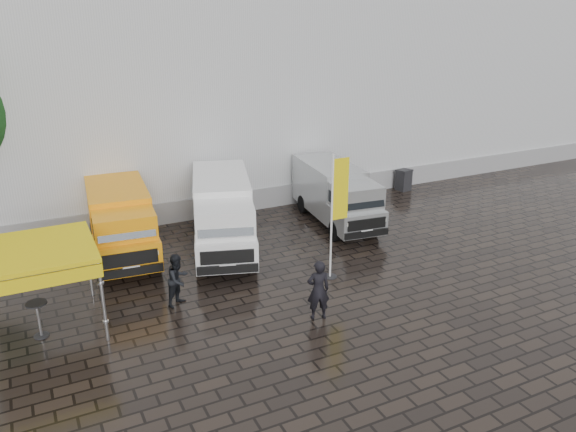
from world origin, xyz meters
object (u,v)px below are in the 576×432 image
Objects in this scene: van_silver at (336,196)px; flagpole at (336,211)px; van_yellow at (121,225)px; person_tent at (178,280)px; van_white at (223,216)px; person_front at (318,290)px; canopy_tent at (35,254)px; cocktail_table at (39,320)px; wheelie_bin at (404,180)px.

flagpole reaches higher than van_silver.
van_yellow is at bearing -176.46° from van_silver.
flagpole is at bearing -33.18° from van_yellow.
van_white is at bearing 17.36° from person_tent.
person_tent is (-3.64, 2.78, -0.10)m from person_front.
van_yellow is 5.46m from canopy_tent.
flagpole is at bearing -38.83° from van_white.
person_tent is (4.22, 0.10, 0.32)m from cocktail_table.
canopy_tent is 9.65m from flagpole.
van_yellow reaches higher than person_tent.
van_silver is 1.81× the size of canopy_tent.
canopy_tent is 1.85× the size of person_tent.
van_white is 3.33× the size of person_front.
canopy_tent is at bearing -170.06° from wheelie_bin.
van_yellow is at bearing 54.18° from canopy_tent.
flagpole is at bearing -149.34° from wheelie_bin.
flagpole is (2.75, -4.09, 1.10)m from van_white.
van_yellow is 1.25× the size of flagpole.
canopy_tent is 2.89× the size of wheelie_bin.
van_white reaches higher than person_front.
flagpole is 2.33× the size of person_front.
wheelie_bin is at bearing -8.68° from person_tent.
flagpole is at bearing -114.78° from van_silver.
person_front is (7.66, -3.09, -1.49)m from canopy_tent.
van_yellow is at bearing 178.49° from wheelie_bin.
flagpole is at bearing -39.20° from person_tent.
person_front is at bearing -65.72° from van_white.
wheelie_bin is (15.05, 2.18, -0.75)m from van_yellow.
van_silver is 13.07m from canopy_tent.
person_front is at bearing -71.80° from person_tent.
cocktail_table is (-9.82, 0.37, -1.96)m from flagpole.
flagpole reaches higher than canopy_tent.
canopy_tent reaches higher than cocktail_table.
person_tent is at bearing -22.52° from person_front.
van_yellow is at bearing 141.87° from flagpole.
van_white is 5.58m from van_silver.
person_front is at bearing -118.12° from van_silver.
cocktail_table is 0.99× the size of wheelie_bin.
van_silver is (5.55, 0.57, -0.13)m from van_white.
van_white is 8.04m from cocktail_table.
wheelie_bin is (5.75, 2.62, -0.72)m from van_silver.
van_yellow reaches higher than person_front.
van_white is 4.64m from person_tent.
wheelie_bin is at bearing 33.09° from van_white.
van_yellow is 0.87× the size of van_white.
van_silver is at bearing 58.97° from flagpole.
cocktail_table is 4.23m from person_tent.
canopy_tent is 2.93× the size of cocktail_table.
person_tent reaches higher than wheelie_bin.
person_tent is (-5.60, 0.47, -1.64)m from flagpole.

